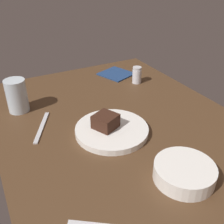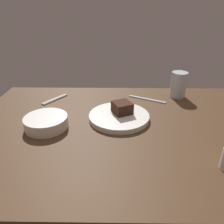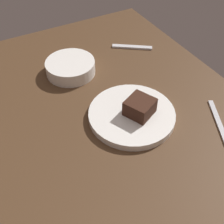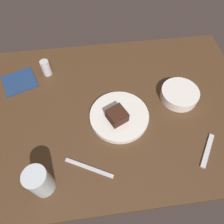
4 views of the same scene
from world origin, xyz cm
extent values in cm
cube|color=#4C331E|center=(0.00, 0.00, 1.50)|extent=(120.00, 84.00, 3.00)
cylinder|color=white|center=(0.12, -5.52, 4.04)|extent=(24.71, 24.71, 2.08)
cube|color=#381E14|center=(-1.25, -7.19, 7.40)|extent=(9.45, 9.50, 4.63)
cylinder|color=silver|center=(-30.80, 23.98, 6.27)|extent=(4.26, 4.26, 6.55)
cylinder|color=silver|center=(-30.80, 23.98, 10.15)|extent=(4.05, 4.05, 1.20)
cylinder|color=silver|center=(-30.00, -30.08, 9.34)|extent=(7.78, 7.78, 12.68)
cylinder|color=white|center=(27.95, 1.52, 5.23)|extent=(16.45, 16.45, 4.46)
cube|color=silver|center=(-14.15, -25.69, 3.25)|extent=(17.52, 9.96, 0.50)
cube|color=navy|center=(-43.99, 20.21, 3.30)|extent=(18.43, 18.02, 0.60)
camera|label=1|loc=(65.36, -40.01, 54.98)|focal=42.62mm
camera|label=2|loc=(1.78, 73.47, 46.04)|focal=34.89mm
camera|label=3|loc=(-48.18, 27.03, 62.58)|focal=46.30mm
camera|label=4|loc=(-8.95, -50.81, 78.46)|focal=33.50mm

